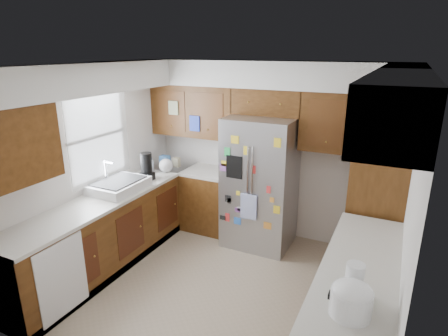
{
  "coord_description": "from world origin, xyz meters",
  "views": [
    {
      "loc": [
        1.66,
        -3.33,
        2.65
      ],
      "look_at": [
        -0.13,
        0.35,
        1.34
      ],
      "focal_mm": 30.0,
      "sensor_mm": 36.0,
      "label": 1
    }
  ],
  "objects_px": {
    "pantry": "(379,189)",
    "rice_cooker": "(351,298)",
    "paper_towel": "(354,282)",
    "fridge": "(260,183)"
  },
  "relations": [
    {
      "from": "pantry",
      "to": "paper_towel",
      "type": "relative_size",
      "value": 7.37
    },
    {
      "from": "rice_cooker",
      "to": "fridge",
      "type": "bearing_deg",
      "value": 123.64
    },
    {
      "from": "pantry",
      "to": "paper_towel",
      "type": "height_order",
      "value": "pantry"
    },
    {
      "from": "pantry",
      "to": "rice_cooker",
      "type": "bearing_deg",
      "value": -90.01
    },
    {
      "from": "paper_towel",
      "to": "rice_cooker",
      "type": "bearing_deg",
      "value": -87.51
    },
    {
      "from": "fridge",
      "to": "paper_towel",
      "type": "relative_size",
      "value": 6.17
    },
    {
      "from": "pantry",
      "to": "rice_cooker",
      "type": "xyz_separation_m",
      "value": [
        -0.0,
        -2.2,
        -0.03
      ]
    },
    {
      "from": "fridge",
      "to": "paper_towel",
      "type": "bearing_deg",
      "value": -54.39
    },
    {
      "from": "fridge",
      "to": "rice_cooker",
      "type": "distance_m",
      "value": 2.71
    },
    {
      "from": "rice_cooker",
      "to": "paper_towel",
      "type": "height_order",
      "value": "paper_towel"
    }
  ]
}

